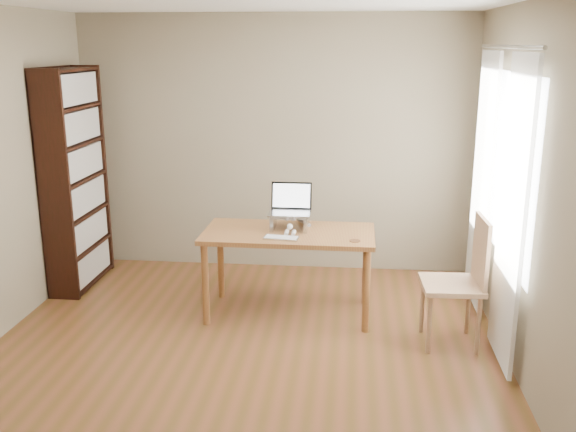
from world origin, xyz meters
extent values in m
cube|color=#553816|center=(0.00, 0.00, -0.01)|extent=(4.00, 4.50, 0.02)
cube|color=#7B6D53|center=(0.00, 2.26, 1.30)|extent=(4.00, 0.02, 2.60)
cube|color=#7B6D53|center=(0.00, -2.26, 1.30)|extent=(4.00, 0.02, 2.60)
cube|color=#7B6D53|center=(2.01, 0.00, 1.30)|extent=(0.02, 4.50, 2.60)
cube|color=white|center=(1.98, 0.80, 1.40)|extent=(0.01, 1.80, 1.40)
cube|color=black|center=(-1.84, 1.12, 1.05)|extent=(0.30, 0.04, 2.10)
cube|color=black|center=(-1.84, 1.98, 1.05)|extent=(0.30, 0.04, 2.10)
cube|color=black|center=(-1.98, 1.55, 1.05)|extent=(0.02, 0.90, 2.10)
cube|color=black|center=(-1.84, 1.55, 0.03)|extent=(0.30, 0.84, 0.02)
cube|color=black|center=(-1.81, 1.55, 0.20)|extent=(0.20, 0.78, 0.28)
cube|color=black|center=(-1.84, 1.55, 0.37)|extent=(0.30, 0.84, 0.03)
cube|color=black|center=(-1.81, 1.55, 0.54)|extent=(0.20, 0.78, 0.28)
cube|color=black|center=(-1.84, 1.55, 0.71)|extent=(0.30, 0.84, 0.02)
cube|color=black|center=(-1.81, 1.55, 0.88)|extent=(0.20, 0.78, 0.28)
cube|color=black|center=(-1.84, 1.55, 1.05)|extent=(0.30, 0.84, 0.02)
cube|color=black|center=(-1.81, 1.55, 1.22)|extent=(0.20, 0.78, 0.28)
cube|color=black|center=(-1.84, 1.55, 1.39)|extent=(0.30, 0.84, 0.02)
cube|color=black|center=(-1.81, 1.55, 1.56)|extent=(0.20, 0.78, 0.28)
cube|color=black|center=(-1.84, 1.55, 1.73)|extent=(0.30, 0.84, 0.02)
cube|color=black|center=(-1.81, 1.55, 1.90)|extent=(0.20, 0.78, 0.28)
cube|color=black|center=(-1.84, 1.55, 2.07)|extent=(0.30, 0.84, 0.03)
cube|color=white|center=(1.92, 0.25, 1.15)|extent=(0.03, 0.70, 2.20)
cube|color=white|center=(1.92, 1.35, 1.15)|extent=(0.03, 0.70, 2.20)
cylinder|color=silver|center=(1.92, 0.80, 2.28)|extent=(0.03, 1.90, 0.03)
cube|color=brown|center=(0.27, 1.01, 0.73)|extent=(1.46, 0.74, 0.04)
cylinder|color=brown|center=(-0.39, 1.32, 0.35)|extent=(0.06, 0.06, 0.71)
cylinder|color=brown|center=(0.94, 1.32, 0.35)|extent=(0.06, 0.06, 0.71)
cylinder|color=brown|center=(-0.39, 0.71, 0.35)|extent=(0.06, 0.06, 0.71)
cylinder|color=brown|center=(0.94, 0.71, 0.35)|extent=(0.06, 0.06, 0.71)
cube|color=silver|center=(0.13, 1.09, 0.81)|extent=(0.03, 0.25, 0.12)
cube|color=silver|center=(0.42, 1.09, 0.81)|extent=(0.03, 0.25, 0.12)
cube|color=silver|center=(0.27, 1.09, 0.88)|extent=(0.32, 0.25, 0.01)
cube|color=silver|center=(0.27, 1.09, 0.89)|extent=(0.36, 0.25, 0.02)
cube|color=black|center=(0.27, 1.24, 1.01)|extent=(0.36, 0.05, 0.23)
cube|color=white|center=(0.27, 1.23, 1.01)|extent=(0.33, 0.04, 0.20)
cube|color=silver|center=(0.23, 0.79, 0.76)|extent=(0.30, 0.15, 0.02)
cube|color=silver|center=(0.23, 0.79, 0.77)|extent=(0.27, 0.13, 0.00)
cylinder|color=brown|center=(0.84, 0.80, 0.75)|extent=(0.09, 0.09, 0.01)
ellipsoid|color=#453C36|center=(0.29, 1.12, 0.82)|extent=(0.19, 0.43, 0.15)
ellipsoid|color=#453C36|center=(0.29, 1.23, 0.82)|extent=(0.17, 0.18, 0.13)
ellipsoid|color=#453C36|center=(0.29, 0.93, 0.85)|extent=(0.11, 0.11, 0.10)
ellipsoid|color=silver|center=(0.29, 0.97, 0.81)|extent=(0.10, 0.10, 0.09)
sphere|color=silver|center=(0.29, 0.90, 0.83)|extent=(0.05, 0.05, 0.05)
cone|color=#453C36|center=(0.27, 0.94, 0.89)|extent=(0.04, 0.04, 0.05)
cone|color=#453C36|center=(0.32, 0.94, 0.89)|extent=(0.04, 0.04, 0.05)
cylinder|color=silver|center=(0.26, 0.92, 0.77)|extent=(0.03, 0.10, 0.03)
cylinder|color=silver|center=(0.32, 0.92, 0.77)|extent=(0.03, 0.10, 0.03)
cylinder|color=#453C36|center=(0.38, 1.25, 0.77)|extent=(0.15, 0.23, 0.03)
cube|color=#9F7C56|center=(1.59, 0.56, 0.49)|extent=(0.47, 0.47, 0.04)
cylinder|color=#9F7C56|center=(1.41, 0.38, 0.24)|extent=(0.04, 0.04, 0.49)
cylinder|color=#9F7C56|center=(1.78, 0.38, 0.24)|extent=(0.04, 0.04, 0.49)
cylinder|color=#9F7C56|center=(1.41, 0.75, 0.24)|extent=(0.04, 0.04, 0.49)
cylinder|color=#9F7C56|center=(1.78, 0.75, 0.24)|extent=(0.04, 0.04, 0.49)
cube|color=#9F7C56|center=(1.80, 0.56, 0.76)|extent=(0.05, 0.44, 0.54)
camera|label=1|loc=(0.80, -4.21, 2.31)|focal=40.00mm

